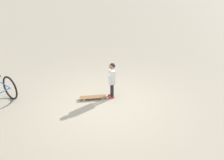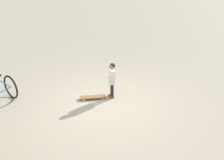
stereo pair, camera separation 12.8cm
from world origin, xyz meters
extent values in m
plane|color=tan|center=(0.00, 0.00, 0.00)|extent=(50.00, 50.00, 0.00)
cylinder|color=black|center=(-0.03, 0.48, 0.24)|extent=(0.08, 0.08, 0.42)
cube|color=#B73333|center=(-0.06, 0.46, 0.03)|extent=(0.16, 0.16, 0.05)
cylinder|color=black|center=(-0.11, 0.56, 0.24)|extent=(0.08, 0.08, 0.42)
cube|color=#B73333|center=(-0.13, 0.54, 0.03)|extent=(0.16, 0.16, 0.05)
cube|color=white|center=(-0.07, 0.52, 0.65)|extent=(0.27, 0.27, 0.40)
cylinder|color=white|center=(-0.04, 0.34, 0.65)|extent=(0.06, 0.06, 0.32)
cylinder|color=white|center=(-0.14, 0.67, 0.65)|extent=(0.06, 0.06, 0.32)
sphere|color=#9E7051|center=(-0.07, 0.52, 0.96)|extent=(0.17, 0.17, 0.17)
sphere|color=black|center=(-0.07, 0.53, 0.98)|extent=(0.16, 0.16, 0.16)
cube|color=olive|center=(-0.48, 0.13, 0.07)|extent=(0.70, 0.63, 0.02)
cube|color=#B7B7BC|center=(-0.68, -0.04, 0.05)|extent=(0.09, 0.10, 0.02)
cube|color=#B7B7BC|center=(-0.28, 0.30, 0.05)|extent=(0.09, 0.10, 0.02)
cylinder|color=beige|center=(-0.63, -0.10, 0.03)|extent=(0.06, 0.06, 0.06)
cylinder|color=beige|center=(-0.73, 0.02, 0.03)|extent=(0.06, 0.06, 0.06)
cylinder|color=beige|center=(-0.23, 0.24, 0.03)|extent=(0.06, 0.06, 0.06)
cylinder|color=beige|center=(-0.32, 0.36, 0.03)|extent=(0.06, 0.06, 0.06)
torus|color=black|center=(-2.48, -1.09, 0.36)|extent=(0.71, 0.15, 0.71)
cylinder|color=#B7B7BC|center=(-2.48, -1.09, 0.36)|extent=(0.07, 0.07, 0.06)
cylinder|color=#2D6BB7|center=(-2.51, -1.30, 0.33)|extent=(0.09, 0.43, 0.08)
cylinder|color=#2D6BB7|center=(-2.51, -1.25, 0.55)|extent=(0.08, 0.35, 0.40)
camera|label=1|loc=(3.31, -5.04, 3.60)|focal=40.51mm
camera|label=2|loc=(3.42, -4.97, 3.60)|focal=40.51mm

